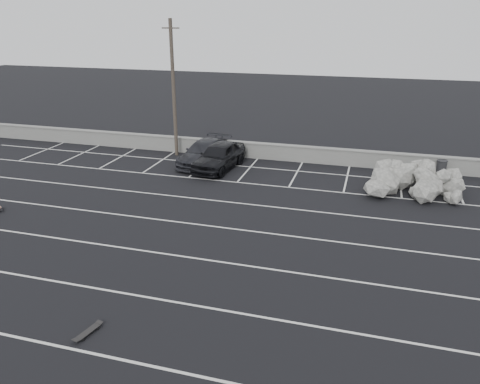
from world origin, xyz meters
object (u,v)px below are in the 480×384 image
(skateboard, at_px, (88,332))
(utility_pole, at_px, (174,89))
(trash_bin, at_px, (441,168))
(car_left, at_px, (219,156))
(riprap_pile, at_px, (410,181))
(car_right, at_px, (204,153))

(skateboard, bearing_deg, utility_pole, 117.66)
(utility_pole, relative_size, trash_bin, 9.34)
(trash_bin, bearing_deg, car_left, -169.50)
(riprap_pile, height_order, skateboard, riprap_pile)
(utility_pole, bearing_deg, car_left, -28.76)
(skateboard, bearing_deg, car_right, 110.84)
(riprap_pile, bearing_deg, car_left, 174.96)
(skateboard, bearing_deg, riprap_pile, 69.71)
(trash_bin, height_order, riprap_pile, riprap_pile)
(riprap_pile, distance_m, skateboard, 18.32)
(riprap_pile, bearing_deg, skateboard, -122.59)
(utility_pole, relative_size, riprap_pile, 1.60)
(trash_bin, bearing_deg, riprap_pile, -119.59)
(car_left, xyz_separation_m, skateboard, (1.31, -16.41, -0.74))
(riprap_pile, bearing_deg, trash_bin, 60.41)
(utility_pole, distance_m, skateboard, 19.66)
(utility_pole, bearing_deg, car_right, -27.78)
(trash_bin, relative_size, riprap_pile, 0.17)
(car_left, relative_size, skateboard, 5.26)
(car_right, xyz_separation_m, riprap_pile, (12.44, -1.74, -0.13))
(car_left, bearing_deg, utility_pole, 158.31)
(car_left, xyz_separation_m, utility_pole, (-3.77, 2.07, 3.63))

